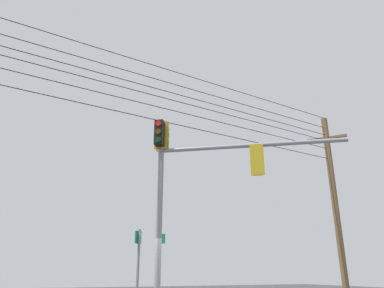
# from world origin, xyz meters

# --- Properties ---
(signal_mast_assembly) EXTENTS (3.96, 5.52, 6.54)m
(signal_mast_assembly) POSITION_xyz_m (0.20, 0.71, 4.66)
(signal_mast_assembly) COLOR gray
(signal_mast_assembly) RESTS_ON ground
(utility_pole_wooden) EXTENTS (1.52, 1.34, 8.83)m
(utility_pole_wooden) POSITION_xyz_m (-1.86, 8.93, 4.53)
(utility_pole_wooden) COLOR brown
(utility_pole_wooden) RESTS_ON ground
(route_sign_primary) EXTENTS (0.37, 0.16, 2.84)m
(route_sign_primary) POSITION_xyz_m (-1.83, 0.39, 1.73)
(route_sign_primary) COLOR slate
(route_sign_primary) RESTS_ON ground
(route_sign_secondary) EXTENTS (0.20, 0.23, 2.59)m
(route_sign_secondary) POSITION_xyz_m (1.11, -1.23, 1.52)
(route_sign_secondary) COLOR slate
(route_sign_secondary) RESTS_ON ground
(overhead_wire_span) EXTENTS (3.25, 20.03, 2.44)m
(overhead_wire_span) POSITION_xyz_m (-0.25, -1.08, 7.67)
(overhead_wire_span) COLOR black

